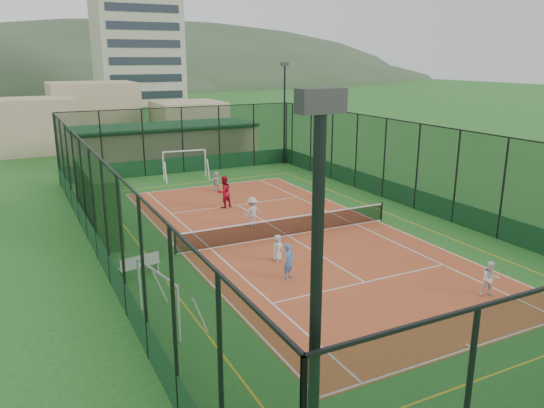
# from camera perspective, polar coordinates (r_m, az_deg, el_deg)

# --- Properties ---
(ground) EXTENTS (300.00, 300.00, 0.00)m
(ground) POSITION_cam_1_polar(r_m,az_deg,el_deg) (26.54, 1.73, -3.44)
(ground) COLOR #236625
(ground) RESTS_ON ground
(court_slab) EXTENTS (11.17, 23.97, 0.01)m
(court_slab) POSITION_cam_1_polar(r_m,az_deg,el_deg) (26.54, 1.74, -3.43)
(court_slab) COLOR #C0492A
(court_slab) RESTS_ON ground
(tennis_net) EXTENTS (11.67, 0.12, 1.06)m
(tennis_net) POSITION_cam_1_polar(r_m,az_deg,el_deg) (26.37, 1.74, -2.35)
(tennis_net) COLOR black
(tennis_net) RESTS_ON ground
(perimeter_fence) EXTENTS (18.12, 34.12, 5.00)m
(perimeter_fence) POSITION_cam_1_polar(r_m,az_deg,el_deg) (25.84, 1.78, 1.82)
(perimeter_fence) COLOR black
(perimeter_fence) RESTS_ON ground
(floodlight_sw) EXTENTS (0.60, 0.26, 8.25)m
(floodlight_sw) POSITION_cam_1_polar(r_m,az_deg,el_deg) (7.83, 4.51, -19.42)
(floodlight_sw) COLOR black
(floodlight_sw) RESTS_ON ground
(floodlight_ne) EXTENTS (0.60, 0.26, 8.25)m
(floodlight_ne) POSITION_cam_1_polar(r_m,az_deg,el_deg) (44.03, 1.35, 9.64)
(floodlight_ne) COLOR black
(floodlight_ne) RESTS_ON ground
(clubhouse) EXTENTS (15.20, 7.20, 3.15)m
(clubhouse) POSITION_cam_1_polar(r_m,az_deg,el_deg) (46.20, -11.42, 6.43)
(clubhouse) COLOR tan
(clubhouse) RESTS_ON ground
(apartment_tower) EXTENTS (15.00, 12.00, 30.00)m
(apartment_tower) POSITION_cam_1_polar(r_m,az_deg,el_deg) (106.98, -14.46, 18.45)
(apartment_tower) COLOR beige
(apartment_tower) RESTS_ON ground
(distant_hills) EXTENTS (200.00, 60.00, 24.00)m
(distant_hills) POSITION_cam_1_polar(r_m,az_deg,el_deg) (172.69, -23.18, 11.41)
(distant_hills) COLOR #384C33
(distant_hills) RESTS_ON ground
(hedge_left) EXTENTS (1.12, 7.46, 3.26)m
(hedge_left) POSITION_cam_1_polar(r_m,az_deg,el_deg) (28.39, -18.39, 0.47)
(hedge_left) COLOR black
(hedge_left) RESTS_ON ground
(white_bench) EXTENTS (1.75, 0.82, 0.95)m
(white_bench) POSITION_cam_1_polar(r_m,az_deg,el_deg) (22.32, -14.10, -6.36)
(white_bench) COLOR white
(white_bench) RESTS_ON ground
(futsal_goal_near) EXTENTS (3.04, 1.41, 1.89)m
(futsal_goal_near) POSITION_cam_1_polar(r_m,az_deg,el_deg) (18.08, -12.19, -9.93)
(futsal_goal_near) COLOR white
(futsal_goal_near) RESTS_ON ground
(futsal_goal_far) EXTENTS (3.28, 1.25, 2.06)m
(futsal_goal_far) POSITION_cam_1_polar(r_m,az_deg,el_deg) (39.30, -9.37, 4.17)
(futsal_goal_far) COLOR white
(futsal_goal_far) RESTS_ON ground
(child_near_left) EXTENTS (0.67, 0.55, 1.19)m
(child_near_left) POSITION_cam_1_polar(r_m,az_deg,el_deg) (23.14, 0.61, -4.73)
(child_near_left) COLOR silver
(child_near_left) RESTS_ON court_slab
(child_near_mid) EXTENTS (0.64, 0.57, 1.47)m
(child_near_mid) POSITION_cam_1_polar(r_m,az_deg,el_deg) (21.31, 1.79, -6.16)
(child_near_mid) COLOR #4B83D5
(child_near_mid) RESTS_ON court_slab
(child_near_right) EXTENTS (0.83, 0.76, 1.37)m
(child_near_right) POSITION_cam_1_polar(r_m,az_deg,el_deg) (21.37, 22.43, -7.47)
(child_near_right) COLOR white
(child_near_right) RESTS_ON court_slab
(child_far_left) EXTENTS (1.09, 0.73, 1.57)m
(child_far_left) POSITION_cam_1_polar(r_m,az_deg,el_deg) (27.77, -2.16, -0.85)
(child_far_left) COLOR silver
(child_far_left) RESTS_ON court_slab
(child_far_right) EXTENTS (0.69, 0.29, 1.18)m
(child_far_right) POSITION_cam_1_polar(r_m,az_deg,el_deg) (30.04, 4.86, -0.02)
(child_far_right) COLOR white
(child_far_right) RESTS_ON court_slab
(child_far_back) EXTENTS (1.28, 0.76, 1.32)m
(child_far_back) POSITION_cam_1_polar(r_m,az_deg,el_deg) (35.45, -6.02, 2.46)
(child_far_back) COLOR silver
(child_far_back) RESTS_ON court_slab
(coach) EXTENTS (1.11, 0.98, 1.90)m
(coach) POSITION_cam_1_polar(r_m,az_deg,el_deg) (31.33, -5.19, 1.31)
(coach) COLOR red
(coach) RESTS_ON court_slab
(tennis_balls) EXTENTS (4.56, 0.94, 0.07)m
(tennis_balls) POSITION_cam_1_polar(r_m,az_deg,el_deg) (27.17, -1.59, -2.89)
(tennis_balls) COLOR #CCE033
(tennis_balls) RESTS_ON court_slab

